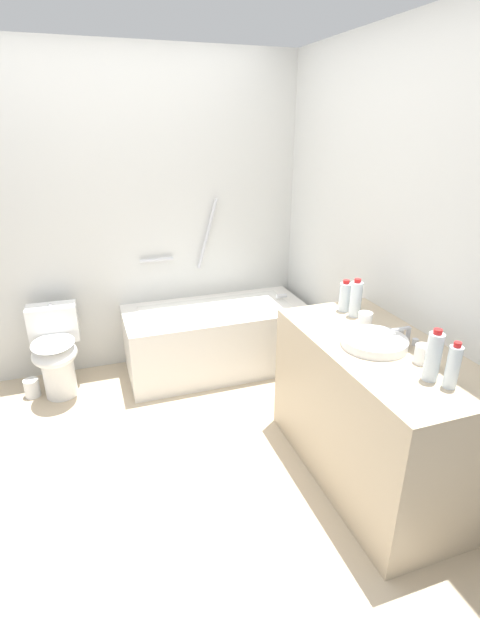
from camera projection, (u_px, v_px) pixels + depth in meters
ground_plane at (155, 465)px, 2.73m from camera, size 3.97×3.97×0.00m
wall_back_tiled at (113, 220)px, 3.49m from camera, size 3.37×0.10×2.42m
wall_right_mirror at (396, 248)px, 2.71m from camera, size 0.10×3.15×2.42m
bathtub at (217, 336)px, 3.73m from camera, size 1.46×0.68×1.35m
toilet at (56, 350)px, 3.35m from camera, size 0.36×0.53×0.67m
vanity_counter at (373, 412)px, 2.52m from camera, size 0.63×1.28×0.83m
sink_basin at (374, 342)px, 2.34m from camera, size 0.34×0.34×0.05m
sink_faucet at (406, 334)px, 2.39m from camera, size 0.12×0.15×0.08m
water_bottle_0 at (345, 297)px, 2.77m from camera, size 0.07×0.07×0.20m
water_bottle_1 at (433, 356)px, 2.00m from camera, size 0.07×0.07×0.25m
water_bottle_2 at (356, 299)px, 2.68m from camera, size 0.07×0.07×0.23m
water_bottle_3 at (453, 367)px, 1.95m from camera, size 0.06×0.06×0.22m
drinking_glass_0 at (365, 320)px, 2.56m from camera, size 0.08×0.08×0.09m
drinking_glass_1 at (433, 363)px, 2.09m from camera, size 0.06×0.06×0.09m
drinking_glass_2 at (422, 354)px, 2.17m from camera, size 0.08×0.08×0.09m
toilet_paper_roll at (32, 388)px, 3.40m from camera, size 0.11×0.11×0.14m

